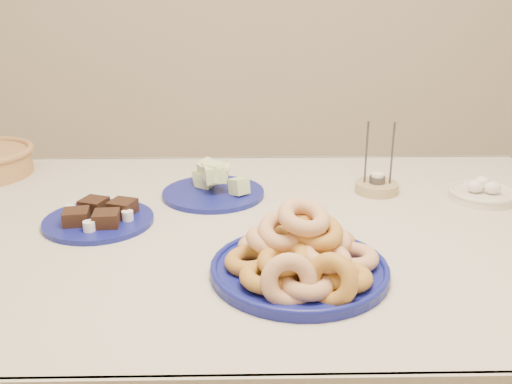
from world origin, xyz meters
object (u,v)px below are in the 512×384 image
(dining_table, at_px, (256,265))
(brownie_plate, at_px, (99,218))
(melon_plate, at_px, (214,185))
(donut_platter, at_px, (301,259))
(egg_bowl, at_px, (482,193))
(candle_holder, at_px, (377,186))

(dining_table, distance_m, brownie_plate, 0.39)
(brownie_plate, bearing_deg, melon_plate, 35.14)
(dining_table, height_order, brownie_plate, brownie_plate)
(donut_platter, xyz_separation_m, brownie_plate, (-0.45, 0.27, -0.02))
(melon_plate, distance_m, egg_bowl, 0.70)
(candle_holder, xyz_separation_m, egg_bowl, (0.26, -0.06, -0.00))
(melon_plate, height_order, brownie_plate, melon_plate)
(donut_platter, relative_size, candle_holder, 1.97)
(melon_plate, xyz_separation_m, brownie_plate, (-0.26, -0.18, -0.01))
(dining_table, xyz_separation_m, donut_platter, (0.08, -0.25, 0.14))
(candle_holder, bearing_deg, melon_plate, -178.00)
(donut_platter, height_order, brownie_plate, donut_platter)
(dining_table, xyz_separation_m, candle_holder, (0.33, 0.21, 0.12))
(melon_plate, bearing_deg, egg_bowl, -3.71)
(dining_table, bearing_deg, egg_bowl, 14.52)
(brownie_plate, height_order, egg_bowl, egg_bowl)
(brownie_plate, distance_m, egg_bowl, 0.97)
(dining_table, height_order, candle_holder, candle_holder)
(donut_platter, relative_size, egg_bowl, 2.14)
(dining_table, distance_m, donut_platter, 0.30)
(melon_plate, height_order, candle_holder, candle_holder)
(dining_table, bearing_deg, donut_platter, -72.15)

